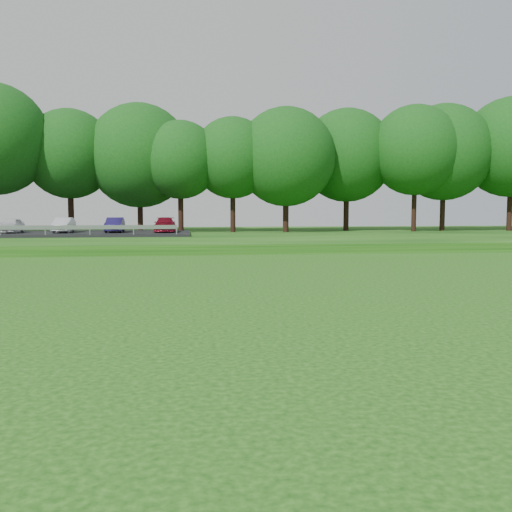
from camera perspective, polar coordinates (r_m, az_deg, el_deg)
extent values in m
cube|color=#113D0B|center=(49.66, 7.34, 1.96)|extent=(130.00, 30.00, 0.60)
cube|color=gray|center=(36.31, 12.84, 0.41)|extent=(130.00, 1.60, 0.04)
cube|color=black|center=(48.50, -20.98, 2.08)|extent=(24.00, 9.00, 0.18)
imported|color=white|center=(48.99, -23.28, 2.84)|extent=(1.42, 3.52, 1.20)
imported|color=#B6B8BE|center=(48.03, -18.69, 2.95)|extent=(1.27, 3.64, 1.20)
imported|color=#1E1750|center=(47.39, -13.94, 3.04)|extent=(1.27, 3.64, 1.20)
imported|color=maroon|center=(47.08, -9.09, 3.11)|extent=(1.68, 4.14, 1.20)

